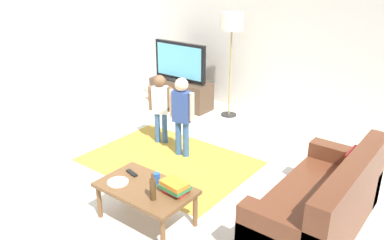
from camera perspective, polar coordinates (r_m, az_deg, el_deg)
name	(u,v)px	position (r m, az deg, el deg)	size (l,w,h in m)	color
ground	(162,183)	(5.01, -4.25, -8.96)	(7.80, 7.80, 0.00)	beige
wall_back	(280,38)	(6.93, 12.47, 11.35)	(6.00, 0.12, 2.70)	silver
wall_left	(14,45)	(6.81, -24.10, 9.80)	(0.12, 6.00, 2.70)	silver
area_rug	(169,161)	(5.50, -3.29, -5.88)	(2.20, 1.60, 0.01)	#B28C33
tv_stand	(181,94)	(7.44, -1.60, 3.78)	(1.20, 0.44, 0.50)	#4C3828
tv	(180,62)	(7.26, -1.75, 8.27)	(1.10, 0.28, 0.71)	black
couch	(324,207)	(4.26, 18.44, -11.74)	(0.80, 1.80, 0.86)	brown
floor_lamp	(232,27)	(6.70, 5.73, 13.09)	(0.36, 0.36, 1.78)	#262626
child_near_tv	(160,103)	(5.82, -4.56, 2.46)	(0.32, 0.21, 1.05)	#33598C
child_center	(182,110)	(5.38, -1.47, 1.43)	(0.38, 0.18, 1.13)	#33598C
coffee_table	(146,191)	(4.17, -6.65, -10.04)	(1.00, 0.60, 0.42)	brown
book_stack	(175,187)	(4.00, -2.45, -9.53)	(0.29, 0.24, 0.13)	red
bottle	(153,189)	(3.88, -5.63, -9.80)	(0.06, 0.06, 0.28)	#4C3319
tv_remote	(132,173)	(4.39, -8.62, -7.52)	(0.17, 0.05, 0.02)	black
soda_can	(157,178)	(4.16, -5.06, -8.32)	(0.07, 0.07, 0.12)	#2659B2
plate	(118,182)	(4.25, -10.57, -8.74)	(0.22, 0.22, 0.02)	white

